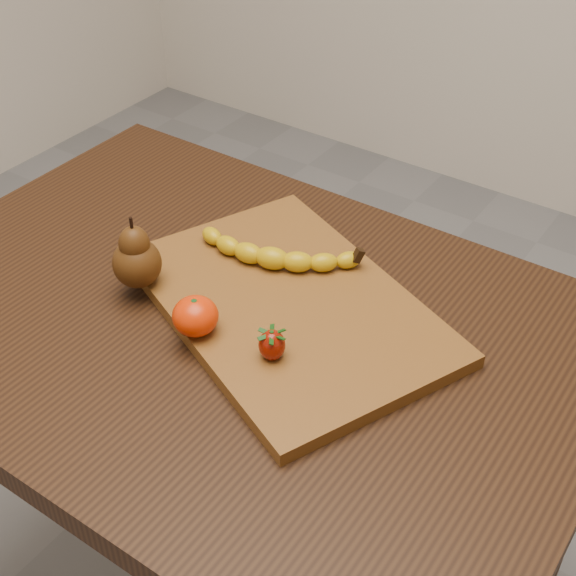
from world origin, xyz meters
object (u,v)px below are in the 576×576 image
Objects in this scene: mandarin at (195,316)px; table at (234,368)px; cutting_board at (288,305)px; pear at (135,252)px.

table is at bearing 88.45° from mandarin.
table is at bearing -114.58° from cutting_board.
table is 2.22× the size of cutting_board.
table is 9.46× the size of pear.
table is at bearing 14.33° from pear.
pear is (-0.13, -0.03, 0.17)m from table.
cutting_board is at bearing 24.35° from pear.
pear is (-0.19, -0.09, 0.06)m from cutting_board.
mandarin reaches higher than table.
mandarin is (0.13, -0.03, -0.03)m from pear.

